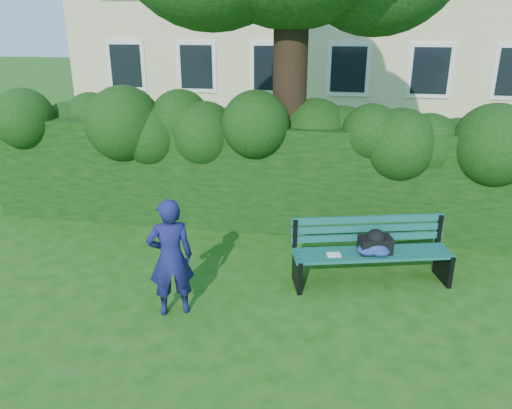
# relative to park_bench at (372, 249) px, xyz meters

# --- Properties ---
(ground) EXTENTS (80.00, 80.00, 0.00)m
(ground) POSITION_rel_park_bench_xyz_m (-1.65, -0.36, -0.50)
(ground) COLOR #1A4E0E
(ground) RESTS_ON ground
(hedge) EXTENTS (10.00, 1.00, 1.80)m
(hedge) POSITION_rel_park_bench_xyz_m (-1.65, 1.84, 0.40)
(hedge) COLOR black
(hedge) RESTS_ON ground
(park_bench) EXTENTS (2.22, 1.09, 0.89)m
(park_bench) POSITION_rel_park_bench_xyz_m (0.00, 0.00, 0.00)
(park_bench) COLOR #105050
(park_bench) RESTS_ON ground
(man_reading) EXTENTS (0.65, 0.55, 1.50)m
(man_reading) POSITION_rel_park_bench_xyz_m (-2.43, -1.22, 0.25)
(man_reading) COLOR navy
(man_reading) RESTS_ON ground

